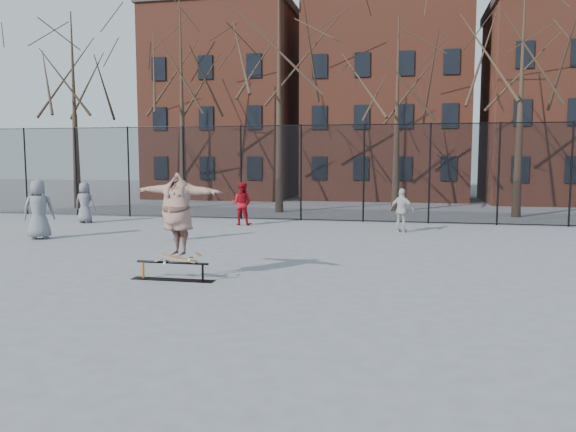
% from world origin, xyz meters
% --- Properties ---
extents(ground, '(100.00, 100.00, 0.00)m').
position_xyz_m(ground, '(0.00, 0.00, 0.00)').
color(ground, slate).
extents(skate_rail, '(1.85, 0.28, 0.41)m').
position_xyz_m(skate_rail, '(-1.98, 1.13, 0.16)').
color(skate_rail, black).
rests_on(skate_rail, ground).
extents(skateboard, '(0.89, 0.21, 0.11)m').
position_xyz_m(skateboard, '(-1.84, 1.13, 0.46)').
color(skateboard, '#A27141').
rests_on(skateboard, skate_rail).
extents(skater, '(2.23, 1.03, 1.75)m').
position_xyz_m(skater, '(-1.84, 1.13, 1.39)').
color(skater, '#513687').
rests_on(skater, skateboard).
extents(bystander_grey, '(1.12, 0.99, 1.93)m').
position_xyz_m(bystander_grey, '(-8.71, 5.98, 0.97)').
color(bystander_grey, slate).
rests_on(bystander_grey, ground).
extents(bystander_black, '(0.65, 0.48, 1.64)m').
position_xyz_m(bystander_black, '(-4.19, 6.72, 0.82)').
color(bystander_black, black).
rests_on(bystander_black, ground).
extents(bystander_red, '(0.84, 0.66, 1.68)m').
position_xyz_m(bystander_red, '(-3.38, 11.00, 0.84)').
color(bystander_red, maroon).
rests_on(bystander_red, ground).
extents(bystander_white, '(0.99, 0.69, 1.55)m').
position_xyz_m(bystander_white, '(2.78, 10.10, 0.78)').
color(bystander_white, '#BDB5AF').
rests_on(bystander_white, ground).
extents(bystander_extra, '(0.86, 0.61, 1.64)m').
position_xyz_m(bystander_extra, '(-9.78, 10.36, 0.82)').
color(bystander_extra, slate).
rests_on(bystander_extra, ground).
extents(fence, '(34.03, 0.07, 4.00)m').
position_xyz_m(fence, '(-0.01, 13.00, 2.05)').
color(fence, black).
rests_on(fence, ground).
extents(tree_row, '(33.66, 7.46, 10.67)m').
position_xyz_m(tree_row, '(-0.25, 17.15, 7.36)').
color(tree_row, black).
rests_on(tree_row, ground).
extents(rowhouses, '(29.00, 7.00, 13.00)m').
position_xyz_m(rowhouses, '(0.72, 26.00, 6.06)').
color(rowhouses, brown).
rests_on(rowhouses, ground).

